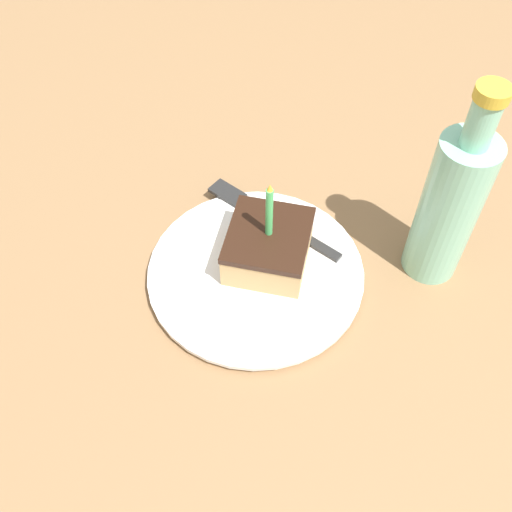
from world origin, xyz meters
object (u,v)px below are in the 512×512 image
object	(u,v)px
plate	(256,272)
bottle	(450,205)
fork	(263,214)
cake_slice	(268,246)

from	to	relation	value
plate	bottle	size ratio (longest dim) A/B	0.99
fork	cake_slice	bearing A→B (deg)	-72.67
fork	bottle	size ratio (longest dim) A/B	0.70
plate	bottle	bearing A→B (deg)	17.82
fork	bottle	world-z (taller)	bottle
fork	bottle	distance (m)	0.22
plate	cake_slice	xyz separation A→B (m)	(0.01, 0.02, 0.03)
cake_slice	fork	xyz separation A→B (m)	(-0.02, 0.06, -0.02)
fork	bottle	bearing A→B (deg)	-5.07
plate	fork	xyz separation A→B (m)	(-0.01, 0.08, 0.01)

